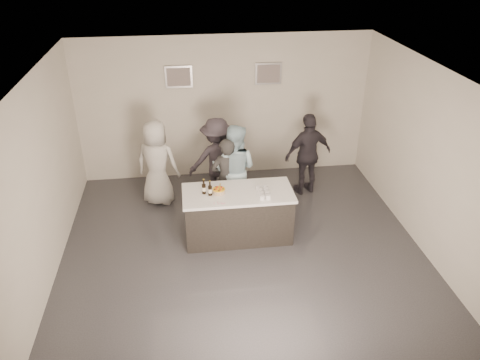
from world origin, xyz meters
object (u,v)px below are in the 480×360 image
(bar_counter, at_px, (238,214))
(person_main_blue, at_px, (234,170))
(cake, at_px, (219,191))
(person_guest_left, at_px, (157,163))
(person_guest_right, at_px, (308,154))
(person_guest_back, at_px, (217,160))
(beer_bottle_a, at_px, (204,187))
(beer_bottle_b, at_px, (210,188))
(person_main_black, at_px, (226,178))

(bar_counter, height_order, person_main_blue, person_main_blue)
(cake, xyz_separation_m, person_guest_left, (-1.06, 1.38, -0.09))
(person_guest_right, relative_size, person_guest_back, 1.00)
(beer_bottle_a, xyz_separation_m, beer_bottle_b, (0.10, -0.07, 0.00))
(person_main_black, height_order, person_guest_back, person_guest_back)
(person_main_blue, bearing_deg, cake, 87.28)
(cake, xyz_separation_m, person_main_blue, (0.36, 0.85, -0.06))
(person_guest_right, bearing_deg, bar_counter, 27.11)
(person_guest_right, height_order, person_guest_back, person_guest_back)
(bar_counter, height_order, beer_bottle_a, beer_bottle_a)
(bar_counter, relative_size, person_main_black, 1.19)
(bar_counter, height_order, person_guest_left, person_guest_left)
(bar_counter, distance_m, person_guest_right, 2.14)
(beer_bottle_a, bearing_deg, person_guest_back, 76.02)
(person_guest_left, bearing_deg, bar_counter, 154.53)
(cake, relative_size, person_main_blue, 0.12)
(person_main_black, bearing_deg, person_guest_left, -41.28)
(person_main_black, height_order, person_guest_right, person_guest_right)
(person_main_black, bearing_deg, bar_counter, 86.47)
(person_guest_left, bearing_deg, person_main_blue, 179.14)
(bar_counter, xyz_separation_m, person_guest_right, (1.58, 1.40, 0.39))
(beer_bottle_b, height_order, person_main_blue, person_main_blue)
(bar_counter, xyz_separation_m, beer_bottle_a, (-0.57, 0.02, 0.58))
(person_main_black, bearing_deg, person_guest_right, -171.67)
(beer_bottle_a, bearing_deg, person_main_blue, 53.88)
(person_main_black, bearing_deg, person_guest_back, -94.17)
(beer_bottle_b, bearing_deg, person_guest_right, 35.15)
(person_guest_back, bearing_deg, person_guest_right, 179.49)
(cake, height_order, person_main_blue, person_main_blue)
(beer_bottle_b, bearing_deg, person_main_blue, 60.60)
(cake, xyz_separation_m, person_guest_right, (1.90, 1.40, -0.09))
(beer_bottle_b, xyz_separation_m, person_main_blue, (0.51, 0.90, -0.15))
(person_main_blue, height_order, person_guest_left, person_main_blue)
(person_main_black, height_order, person_main_blue, person_main_blue)
(person_main_blue, bearing_deg, person_guest_right, -140.45)
(beer_bottle_b, xyz_separation_m, person_main_black, (0.34, 0.76, -0.25))
(beer_bottle_a, distance_m, person_main_blue, 1.04)
(cake, height_order, beer_bottle_a, beer_bottle_a)
(bar_counter, relative_size, person_guest_left, 1.10)
(beer_bottle_a, distance_m, person_guest_left, 1.59)
(person_guest_right, bearing_deg, person_main_black, 7.40)
(beer_bottle_b, distance_m, person_main_blue, 1.04)
(beer_bottle_a, bearing_deg, beer_bottle_b, -35.79)
(bar_counter, bearing_deg, person_guest_right, 41.47)
(person_main_black, xyz_separation_m, person_guest_left, (-1.25, 0.66, 0.07))
(beer_bottle_b, distance_m, person_main_black, 0.87)
(cake, bearing_deg, person_guest_back, 86.25)
(beer_bottle_a, relative_size, person_main_blue, 0.15)
(person_guest_right, bearing_deg, beer_bottle_a, 18.22)
(cake, distance_m, person_main_black, 0.76)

